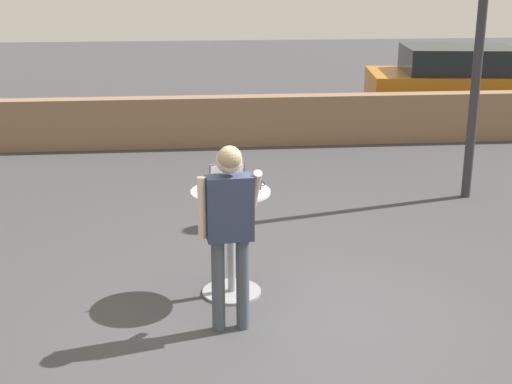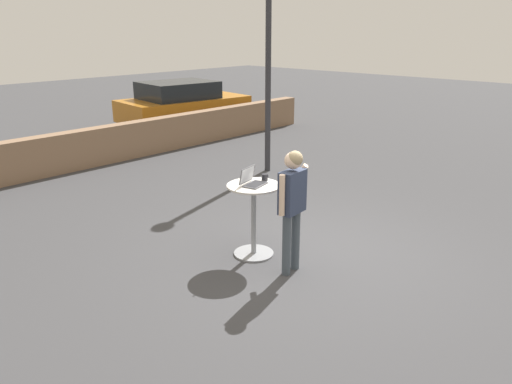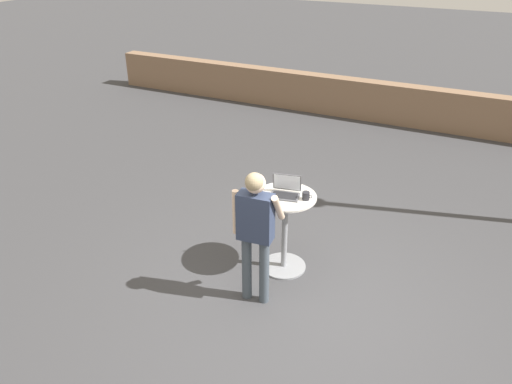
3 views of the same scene
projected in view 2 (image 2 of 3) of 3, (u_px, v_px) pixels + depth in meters
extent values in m
plane|color=#3D3D3F|center=(314.00, 256.00, 6.84)|extent=(50.00, 50.00, 0.00)
cube|color=#84664C|center=(74.00, 151.00, 10.88)|extent=(14.97, 0.35, 0.84)
cylinder|color=gray|center=(254.00, 253.00, 6.90)|extent=(0.55, 0.55, 0.03)
cylinder|color=gray|center=(254.00, 220.00, 6.74)|extent=(0.07, 0.07, 0.96)
cylinder|color=beige|center=(254.00, 186.00, 6.59)|extent=(0.72, 0.72, 0.02)
cube|color=#515156|center=(255.00, 185.00, 6.56)|extent=(0.37, 0.28, 0.02)
cube|color=black|center=(255.00, 184.00, 6.56)|extent=(0.32, 0.23, 0.00)
cube|color=#515156|center=(247.00, 175.00, 6.59)|extent=(0.34, 0.12, 0.22)
cube|color=white|center=(247.00, 175.00, 6.58)|extent=(0.31, 0.11, 0.20)
cylinder|color=#232328|center=(265.00, 177.00, 6.75)|extent=(0.08, 0.08, 0.09)
torus|color=#232328|center=(267.00, 176.00, 6.79)|extent=(0.04, 0.01, 0.04)
cylinder|color=#424C56|center=(287.00, 245.00, 6.22)|extent=(0.11, 0.11, 0.81)
cylinder|color=#424C56|center=(296.00, 240.00, 6.37)|extent=(0.11, 0.11, 0.81)
cube|color=#2D3851|center=(292.00, 192.00, 6.08)|extent=(0.39, 0.22, 0.53)
sphere|color=beige|center=(293.00, 161.00, 5.96)|extent=(0.21, 0.21, 0.21)
sphere|color=#9E8966|center=(295.00, 159.00, 5.94)|extent=(0.19, 0.19, 0.19)
cylinder|color=beige|center=(282.00, 195.00, 5.91)|extent=(0.07, 0.07, 0.51)
cylinder|color=beige|center=(297.00, 177.00, 6.26)|extent=(0.10, 0.31, 0.39)
cube|color=#B76B19|center=(184.00, 108.00, 15.37)|extent=(4.04, 2.35, 0.64)
cube|color=black|center=(178.00, 90.00, 15.07)|extent=(2.30, 1.91, 0.51)
cylinder|color=black|center=(200.00, 110.00, 16.84)|extent=(0.63, 0.29, 0.61)
cylinder|color=black|center=(233.00, 117.00, 15.54)|extent=(0.63, 0.29, 0.61)
cylinder|color=black|center=(136.00, 118.00, 15.38)|extent=(0.63, 0.29, 0.61)
cylinder|color=black|center=(166.00, 127.00, 14.08)|extent=(0.63, 0.29, 0.61)
cylinder|color=#2D2D33|center=(268.00, 84.00, 10.32)|extent=(0.12, 0.12, 3.71)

